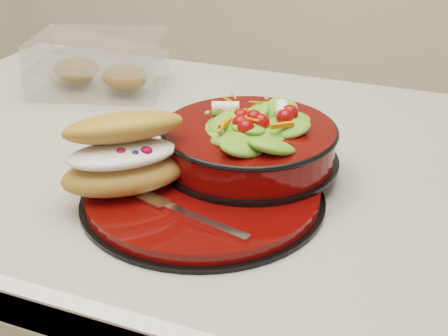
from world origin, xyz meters
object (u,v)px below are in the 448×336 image
at_px(salad_bowl, 249,136).
at_px(fork, 188,214).
at_px(croissant, 125,154).
at_px(pastry_box, 99,64).
at_px(dinner_plate, 203,194).

relative_size(salad_bowl, fork, 1.56).
bearing_deg(croissant, salad_bowl, 5.44).
xyz_separation_m(salad_bowl, pastry_box, (-0.36, 0.21, -0.01)).
relative_size(dinner_plate, fork, 1.99).
height_order(salad_bowl, pastry_box, salad_bowl).
distance_m(salad_bowl, croissant, 0.17).
distance_m(croissant, pastry_box, 0.42).
bearing_deg(fork, croissant, 86.03).
bearing_deg(pastry_box, salad_bowl, -46.99).
height_order(fork, pastry_box, pastry_box).
bearing_deg(salad_bowl, croissant, -133.63).
xyz_separation_m(fork, pastry_box, (-0.34, 0.37, 0.02)).
xyz_separation_m(dinner_plate, salad_bowl, (0.03, 0.09, 0.05)).
bearing_deg(croissant, fork, -59.95).
distance_m(fork, pastry_box, 0.50).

